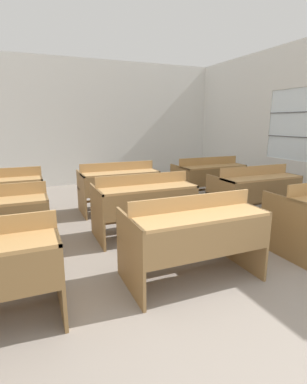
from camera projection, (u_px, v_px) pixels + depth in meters
wall_back at (90, 123)px, 7.36m from camera, size 6.60×0.06×2.99m
wall_right_with_window at (298, 124)px, 5.65m from camera, size 0.06×6.52×2.99m
bench_front_center at (193, 234)px, 2.89m from camera, size 1.30×0.74×0.86m
bench_second_center at (144, 202)px, 4.04m from camera, size 1.30×0.74×0.86m
bench_second_right at (255, 190)px, 4.76m from camera, size 1.30×0.74×0.86m
bench_third_center at (119, 184)px, 5.19m from camera, size 1.30×0.74×0.86m
bench_third_right at (209, 177)px, 5.91m from camera, size 1.30×0.74×0.86m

